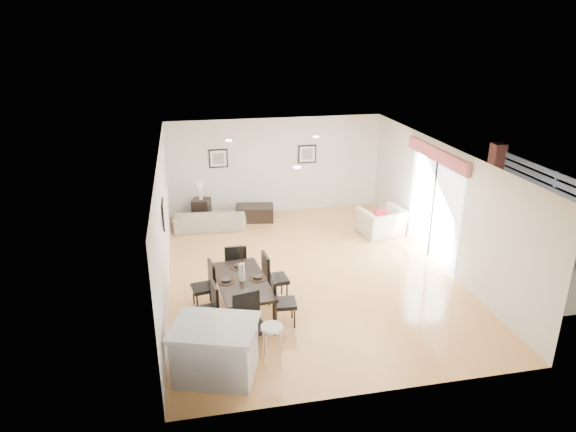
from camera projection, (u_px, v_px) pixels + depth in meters
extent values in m
plane|color=tan|center=(309.00, 272.00, 11.25)|extent=(8.00, 8.00, 0.00)
cube|color=silver|center=(276.00, 166.00, 14.44)|extent=(6.00, 0.04, 2.70)
cube|color=silver|center=(378.00, 314.00, 7.11)|extent=(6.00, 0.04, 2.70)
cube|color=silver|center=(163.00, 225.00, 10.21)|extent=(0.04, 8.00, 2.70)
cube|color=silver|center=(441.00, 205.00, 11.33)|extent=(0.04, 8.00, 2.70)
cube|color=white|center=(311.00, 152.00, 10.30)|extent=(6.00, 8.00, 0.02)
imported|color=gray|center=(210.00, 219.00, 13.52)|extent=(1.89, 0.84, 0.54)
imported|color=beige|center=(382.00, 222.00, 13.12)|extent=(1.24, 1.13, 0.70)
imported|color=#365926|center=(562.00, 252.00, 11.45)|extent=(0.73, 0.69, 0.64)
imported|color=#365926|center=(513.00, 223.00, 13.08)|extent=(0.45, 0.45, 0.68)
cube|color=black|center=(242.00, 282.00, 9.36)|extent=(1.05, 1.83, 0.06)
cylinder|color=black|center=(231.00, 326.00, 8.66)|extent=(0.07, 0.07, 0.67)
cylinder|color=black|center=(215.00, 282.00, 10.11)|extent=(0.07, 0.07, 0.67)
cylinder|color=black|center=(274.00, 319.00, 8.87)|extent=(0.07, 0.07, 0.67)
cylinder|color=black|center=(252.00, 277.00, 10.33)|extent=(0.07, 0.07, 0.67)
cube|color=black|center=(206.00, 312.00, 8.93)|extent=(0.48, 0.48, 0.07)
cube|color=black|center=(215.00, 297.00, 8.90)|extent=(0.12, 0.42, 0.49)
cylinder|color=black|center=(195.00, 320.00, 9.10)|extent=(0.03, 0.03, 0.38)
cylinder|color=black|center=(213.00, 316.00, 9.21)|extent=(0.03, 0.03, 0.38)
cylinder|color=black|center=(199.00, 329.00, 8.82)|extent=(0.03, 0.03, 0.38)
cylinder|color=black|center=(217.00, 326.00, 8.92)|extent=(0.03, 0.03, 0.38)
cube|color=black|center=(203.00, 288.00, 9.73)|extent=(0.48, 0.48, 0.07)
cube|color=black|center=(212.00, 274.00, 9.70)|extent=(0.13, 0.41, 0.49)
cylinder|color=black|center=(194.00, 296.00, 9.90)|extent=(0.03, 0.03, 0.38)
cylinder|color=black|center=(210.00, 293.00, 10.01)|extent=(0.03, 0.03, 0.38)
cylinder|color=black|center=(197.00, 304.00, 9.62)|extent=(0.03, 0.03, 0.38)
cylinder|color=black|center=(214.00, 301.00, 9.73)|extent=(0.03, 0.03, 0.38)
cube|color=black|center=(284.00, 303.00, 9.19)|extent=(0.45, 0.45, 0.07)
cube|color=black|center=(274.00, 291.00, 9.08)|extent=(0.09, 0.42, 0.50)
cylinder|color=black|center=(295.00, 318.00, 9.14)|extent=(0.03, 0.03, 0.38)
cylinder|color=black|center=(276.00, 320.00, 9.10)|extent=(0.03, 0.03, 0.38)
cylinder|color=black|center=(292.00, 309.00, 9.44)|extent=(0.03, 0.03, 0.38)
cylinder|color=black|center=(274.00, 310.00, 9.40)|extent=(0.03, 0.03, 0.38)
cube|color=black|center=(276.00, 279.00, 9.98)|extent=(0.49, 0.49, 0.08)
cube|color=black|center=(266.00, 267.00, 9.83)|extent=(0.10, 0.45, 0.54)
cylinder|color=black|center=(287.00, 293.00, 9.96)|extent=(0.04, 0.04, 0.41)
cylinder|color=black|center=(270.00, 296.00, 9.86)|extent=(0.04, 0.04, 0.41)
cylinder|color=black|center=(282.00, 285.00, 10.28)|extent=(0.04, 0.04, 0.41)
cylinder|color=black|center=(265.00, 287.00, 10.18)|extent=(0.04, 0.04, 0.41)
cube|color=black|center=(251.00, 328.00, 8.38)|extent=(0.55, 0.55, 0.08)
cube|color=black|center=(246.00, 307.00, 8.44)|extent=(0.46, 0.16, 0.55)
cylinder|color=black|center=(245.00, 349.00, 8.24)|extent=(0.04, 0.04, 0.42)
cylinder|color=black|center=(237.00, 338.00, 8.55)|extent=(0.04, 0.04, 0.42)
cylinder|color=black|center=(265.00, 344.00, 8.38)|extent=(0.04, 0.04, 0.42)
cylinder|color=black|center=(258.00, 333.00, 8.69)|extent=(0.04, 0.04, 0.42)
cube|color=black|center=(236.00, 267.00, 10.52)|extent=(0.46, 0.46, 0.08)
cube|color=black|center=(236.00, 258.00, 10.25)|extent=(0.44, 0.08, 0.52)
cylinder|color=black|center=(244.00, 273.00, 10.79)|extent=(0.03, 0.03, 0.40)
cylinder|color=black|center=(245.00, 280.00, 10.47)|extent=(0.03, 0.03, 0.40)
cylinder|color=black|center=(228.00, 274.00, 10.74)|extent=(0.03, 0.03, 0.40)
cylinder|color=black|center=(228.00, 281.00, 10.43)|extent=(0.03, 0.03, 0.40)
cylinder|color=white|center=(242.00, 272.00, 9.29)|extent=(0.12, 0.12, 0.34)
cylinder|color=#302015|center=(258.00, 278.00, 9.40)|extent=(0.33, 0.33, 0.01)
cylinder|color=black|center=(258.00, 277.00, 9.39)|extent=(0.17, 0.17, 0.05)
cylinder|color=#302015|center=(239.00, 267.00, 9.84)|extent=(0.33, 0.33, 0.01)
cylinder|color=black|center=(239.00, 266.00, 9.83)|extent=(0.17, 0.17, 0.05)
cylinder|color=#302015|center=(226.00, 281.00, 9.29)|extent=(0.33, 0.33, 0.01)
cylinder|color=black|center=(226.00, 280.00, 9.28)|extent=(0.17, 0.17, 0.05)
cylinder|color=#302015|center=(246.00, 294.00, 8.86)|extent=(0.33, 0.33, 0.01)
cylinder|color=black|center=(246.00, 293.00, 8.85)|extent=(0.17, 0.17, 0.05)
cube|color=black|center=(255.00, 213.00, 14.15)|extent=(1.11, 0.77, 0.41)
cube|color=black|center=(202.00, 210.00, 14.11)|extent=(0.57, 0.57, 0.61)
cylinder|color=white|center=(201.00, 196.00, 13.97)|extent=(0.11, 0.11, 0.20)
cone|color=white|center=(200.00, 188.00, 13.88)|extent=(0.25, 0.25, 0.27)
cube|color=#AD1627|center=(380.00, 216.00, 12.94)|extent=(0.33, 0.13, 0.32)
cube|color=silver|center=(216.00, 352.00, 7.84)|extent=(1.39, 1.20, 0.83)
cube|color=#B9B9BC|center=(214.00, 327.00, 7.68)|extent=(1.51, 1.32, 0.06)
cylinder|color=white|center=(272.00, 327.00, 7.89)|extent=(0.35, 0.35, 0.05)
cylinder|color=silver|center=(278.00, 343.00, 8.15)|extent=(0.02, 0.02, 0.74)
cylinder|color=silver|center=(264.00, 344.00, 8.11)|extent=(0.02, 0.02, 0.74)
cylinder|color=silver|center=(266.00, 353.00, 7.89)|extent=(0.02, 0.02, 0.74)
cylinder|color=silver|center=(281.00, 351.00, 7.94)|extent=(0.02, 0.02, 0.74)
cube|color=black|center=(218.00, 158.00, 14.01)|extent=(0.52, 0.03, 0.52)
cube|color=white|center=(218.00, 158.00, 14.01)|extent=(0.44, 0.04, 0.44)
cube|color=#504F4B|center=(218.00, 158.00, 14.01)|extent=(0.30, 0.04, 0.30)
cube|color=black|center=(307.00, 154.00, 14.47)|extent=(0.52, 0.03, 0.52)
cube|color=white|center=(307.00, 154.00, 14.47)|extent=(0.44, 0.04, 0.44)
cube|color=#504F4B|center=(307.00, 154.00, 14.47)|extent=(0.30, 0.04, 0.30)
cube|color=black|center=(163.00, 214.00, 9.93)|extent=(0.03, 0.52, 0.52)
cube|color=white|center=(163.00, 214.00, 9.93)|extent=(0.04, 0.44, 0.44)
cube|color=#504F4B|center=(163.00, 214.00, 9.93)|extent=(0.04, 0.30, 0.30)
cube|color=white|center=(433.00, 210.00, 11.69)|extent=(0.02, 2.40, 2.25)
cube|color=black|center=(432.00, 210.00, 11.68)|extent=(0.03, 0.05, 2.25)
cube|color=black|center=(438.00, 161.00, 11.28)|extent=(0.03, 2.50, 0.05)
cube|color=maroon|center=(437.00, 154.00, 11.21)|extent=(0.10, 2.70, 0.28)
plane|color=gray|center=(505.00, 248.00, 12.46)|extent=(6.00, 6.00, 0.00)
cube|color=#29292B|center=(556.00, 210.00, 12.37)|extent=(0.08, 5.50, 1.80)
cube|color=brown|center=(494.00, 178.00, 14.50)|extent=(0.35, 0.35, 2.00)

